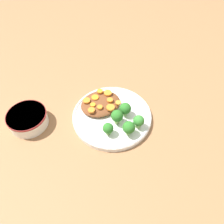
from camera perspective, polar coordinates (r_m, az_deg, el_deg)
name	(u,v)px	position (r m, az deg, el deg)	size (l,w,h in m)	color
ground_plane	(112,118)	(0.74, 0.00, -1.56)	(4.00, 4.00, 0.00)	#8C603D
plate	(112,116)	(0.73, 0.00, -1.02)	(0.26, 0.26, 0.02)	silver
dip_bowl	(28,119)	(0.76, -21.17, -1.59)	(0.13, 0.13, 0.05)	white
stew_mound	(101,103)	(0.74, -3.00, 2.23)	(0.14, 0.11, 0.02)	brown
broccoli_floret_0	(125,109)	(0.71, 3.48, 0.86)	(0.04, 0.04, 0.05)	#7FA85B
broccoli_floret_1	(117,116)	(0.68, 1.27, -1.15)	(0.04, 0.04, 0.05)	#7FA85B
broccoli_floret_2	(139,121)	(0.68, 6.97, -2.39)	(0.04, 0.04, 0.05)	#759E51
broccoli_floret_3	(108,129)	(0.66, -1.04, -4.35)	(0.03, 0.03, 0.05)	#759E51
broccoli_floret_4	(129,128)	(0.66, 4.41, -4.12)	(0.04, 0.04, 0.05)	#7FA85B
carrot_slice_0	(118,103)	(0.73, 1.62, 2.45)	(0.02, 0.02, 0.01)	orange
carrot_slice_1	(95,97)	(0.75, -4.46, 3.82)	(0.02, 0.02, 0.00)	orange
carrot_slice_2	(100,107)	(0.71, -3.21, 1.28)	(0.02, 0.02, 0.01)	orange
carrot_slice_3	(87,101)	(0.74, -6.66, 3.00)	(0.02, 0.02, 0.01)	orange
carrot_slice_4	(110,100)	(0.73, -0.56, 3.10)	(0.02, 0.02, 0.01)	orange
carrot_slice_5	(100,91)	(0.76, -3.17, 5.41)	(0.02, 0.02, 0.01)	orange
carrot_slice_6	(93,105)	(0.72, -5.03, 1.90)	(0.02, 0.02, 0.00)	orange
carrot_slice_7	(91,110)	(0.71, -5.41, 0.48)	(0.02, 0.02, 0.01)	orange
carrot_slice_8	(111,107)	(0.71, -0.36, 1.20)	(0.03, 0.03, 0.01)	orange
carrot_slice_9	(108,93)	(0.76, -1.11, 4.99)	(0.03, 0.03, 0.01)	orange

